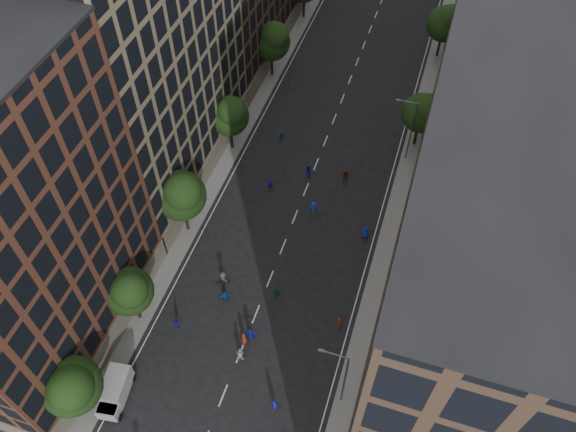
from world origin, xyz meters
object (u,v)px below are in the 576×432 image
(skater_1, at_px, (275,405))
(streetlamp_far, at_px, (410,128))
(streetlamp_near, at_px, (343,377))
(cargo_van, at_px, (115,391))

(skater_1, bearing_deg, streetlamp_far, -86.29)
(skater_1, bearing_deg, streetlamp_near, -141.04)
(streetlamp_far, xyz_separation_m, cargo_van, (-19.68, -39.09, -3.87))
(streetlamp_near, distance_m, cargo_van, 20.97)
(streetlamp_far, xyz_separation_m, skater_1, (-5.35, -35.70, -4.27))
(streetlamp_near, relative_size, cargo_van, 1.86)
(cargo_van, bearing_deg, streetlamp_far, 55.00)
(skater_1, bearing_deg, cargo_van, 25.57)
(streetlamp_near, distance_m, skater_1, 7.36)
(cargo_van, bearing_deg, skater_1, 5.06)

